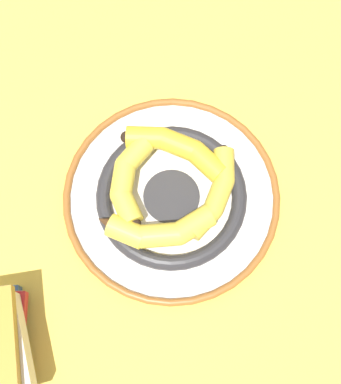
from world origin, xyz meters
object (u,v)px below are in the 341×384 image
decorative_bowl (170,196)px  banana_d (128,178)px  banana_b (215,196)px  banana_c (179,149)px  banana_a (157,230)px

decorative_bowl → banana_d: size_ratio=2.56×
banana_d → banana_b: bearing=85.1°
banana_c → decorative_bowl: bearing=102.2°
decorative_bowl → banana_b: (-0.06, -0.04, 0.04)m
banana_b → banana_d: 0.15m
decorative_bowl → banana_c: size_ratio=1.95×
banana_a → banana_c: (0.08, -0.12, -0.00)m
banana_a → banana_b: 0.11m
banana_b → banana_d: bearing=99.9°
decorative_bowl → banana_b: bearing=-143.0°
decorative_bowl → banana_c: banana_c is taller
banana_b → banana_d: size_ratio=1.17×
decorative_bowl → banana_d: 0.08m
decorative_bowl → banana_b: 0.08m
banana_a → banana_b: banana_a is taller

